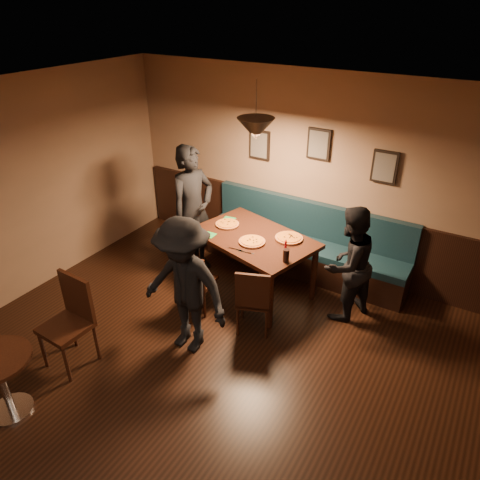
{
  "coord_description": "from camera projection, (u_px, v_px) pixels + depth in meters",
  "views": [
    {
      "loc": [
        2.12,
        -2.06,
        3.63
      ],
      "look_at": [
        -0.38,
        2.06,
        0.95
      ],
      "focal_mm": 33.5,
      "sensor_mm": 36.0,
      "label": 1
    }
  ],
  "objects": [
    {
      "name": "ceiling",
      "position": [
        125.0,
        138.0,
        2.9
      ],
      "size": [
        7.0,
        7.0,
        0.0
      ],
      "primitive_type": "plane",
      "rotation": [
        3.14,
        0.0,
        0.0
      ],
      "color": "silver",
      "rests_on": "ground"
    },
    {
      "name": "dining_table",
      "position": [
        253.0,
        264.0,
        6.03
      ],
      "size": [
        1.76,
        1.37,
        0.83
      ],
      "primitive_type": "cube",
      "rotation": [
        0.0,
        0.0,
        -0.26
      ],
      "color": "#331B0E",
      "rests_on": "floor"
    },
    {
      "name": "cafe_chair_far",
      "position": [
        65.0,
        326.0,
        4.76
      ],
      "size": [
        0.48,
        0.48,
        1.05
      ],
      "primitive_type": null,
      "rotation": [
        0.0,
        0.0,
        3.1
      ],
      "color": "#321A0D",
      "rests_on": "floor"
    },
    {
      "name": "diner_left",
      "position": [
        193.0,
        211.0,
        6.26
      ],
      "size": [
        0.61,
        0.78,
        1.89
      ],
      "primitive_type": "imported",
      "rotation": [
        0.0,
        0.0,
        1.31
      ],
      "color": "black",
      "rests_on": "floor"
    },
    {
      "name": "picture_left",
      "position": [
        260.0,
        145.0,
        6.44
      ],
      "size": [
        0.32,
        0.04,
        0.42
      ],
      "primitive_type": "cube",
      "color": "black",
      "rests_on": "wall_back"
    },
    {
      "name": "cafe_table",
      "position": [
        3.0,
        386.0,
        4.26
      ],
      "size": [
        0.87,
        0.87,
        0.69
      ],
      "primitive_type": "cylinder",
      "rotation": [
        0.0,
        0.0,
        -0.44
      ],
      "color": "black",
      "rests_on": "floor"
    },
    {
      "name": "picture_center",
      "position": [
        319.0,
        144.0,
        5.96
      ],
      "size": [
        0.32,
        0.04,
        0.42
      ],
      "primitive_type": "cube",
      "color": "black",
      "rests_on": "wall_back"
    },
    {
      "name": "tabasco_bottle",
      "position": [
        286.0,
        244.0,
        5.54
      ],
      "size": [
        0.04,
        0.04,
        0.13
      ],
      "primitive_type": "cylinder",
      "rotation": [
        0.0,
        0.0,
        -0.37
      ],
      "color": "#9C0512",
      "rests_on": "dining_table"
    },
    {
      "name": "chair_near_right",
      "position": [
        254.0,
        298.0,
        5.31
      ],
      "size": [
        0.52,
        0.52,
        0.9
      ],
      "primitive_type": null,
      "rotation": [
        0.0,
        0.0,
        0.38
      ],
      "color": "black",
      "rests_on": "floor"
    },
    {
      "name": "wall_back",
      "position": [
        317.0,
        175.0,
        6.2
      ],
      "size": [
        6.0,
        0.0,
        6.0
      ],
      "primitive_type": "plane",
      "rotation": [
        1.57,
        0.0,
        0.0
      ],
      "color": "#8C704F",
      "rests_on": "ground"
    },
    {
      "name": "chair_near_left",
      "position": [
        199.0,
        280.0,
        5.68
      ],
      "size": [
        0.42,
        0.42,
        0.86
      ],
      "primitive_type": null,
      "rotation": [
        0.0,
        0.0,
        0.11
      ],
      "color": "black",
      "rests_on": "floor"
    },
    {
      "name": "pizza_c",
      "position": [
        289.0,
        238.0,
        5.76
      ],
      "size": [
        0.44,
        0.44,
        0.04
      ],
      "primitive_type": "cylinder",
      "rotation": [
        0.0,
        0.0,
        -0.26
      ],
      "color": "orange",
      "rests_on": "dining_table"
    },
    {
      "name": "cutlery_set",
      "position": [
        240.0,
        251.0,
        5.51
      ],
      "size": [
        0.21,
        0.05,
        0.0
      ],
      "primitive_type": "cube",
      "rotation": [
        0.0,
        0.0,
        1.74
      ],
      "color": "silver",
      "rests_on": "dining_table"
    },
    {
      "name": "napkin_b",
      "position": [
        209.0,
        235.0,
        5.86
      ],
      "size": [
        0.15,
        0.15,
        0.01
      ],
      "primitive_type": "cube",
      "rotation": [
        0.0,
        0.0,
        0.02
      ],
      "color": "#1F772F",
      "rests_on": "dining_table"
    },
    {
      "name": "picture_right",
      "position": [
        385.0,
        167.0,
        5.62
      ],
      "size": [
        0.32,
        0.04,
        0.42
      ],
      "primitive_type": "cube",
      "color": "black",
      "rests_on": "wall_back"
    },
    {
      "name": "floor",
      "position": [
        162.0,
        427.0,
        4.26
      ],
      "size": [
        7.0,
        7.0,
        0.0
      ],
      "primitive_type": "plane",
      "color": "black",
      "rests_on": "ground"
    },
    {
      "name": "soda_glass",
      "position": [
        286.0,
        256.0,
        5.26
      ],
      "size": [
        0.1,
        0.1,
        0.16
      ],
      "primitive_type": "cylinder",
      "rotation": [
        0.0,
        0.0,
        0.36
      ],
      "color": "black",
      "rests_on": "dining_table"
    },
    {
      "name": "pizza_a",
      "position": [
        227.0,
        224.0,
        6.1
      ],
      "size": [
        0.33,
        0.33,
        0.04
      ],
      "primitive_type": "cylinder",
      "rotation": [
        0.0,
        0.0,
        -0.03
      ],
      "color": "orange",
      "rests_on": "dining_table"
    },
    {
      "name": "booth_bench",
      "position": [
        303.0,
        241.0,
        6.41
      ],
      "size": [
        3.0,
        0.6,
        1.0
      ],
      "primitive_type": null,
      "color": "#0F232D",
      "rests_on": "ground"
    },
    {
      "name": "diner_right",
      "position": [
        348.0,
        264.0,
        5.4
      ],
      "size": [
        0.82,
        0.9,
        1.5
      ],
      "primitive_type": "imported",
      "rotation": [
        0.0,
        0.0,
        -2.0
      ],
      "color": "black",
      "rests_on": "floor"
    },
    {
      "name": "napkin_a",
      "position": [
        229.0,
        219.0,
        6.26
      ],
      "size": [
        0.19,
        0.19,
        0.01
      ],
      "primitive_type": "cube",
      "rotation": [
        0.0,
        0.0,
        0.13
      ],
      "color": "#217F36",
      "rests_on": "dining_table"
    },
    {
      "name": "diner_front",
      "position": [
        185.0,
        287.0,
        4.86
      ],
      "size": [
        1.07,
        0.62,
        1.65
      ],
      "primitive_type": "imported",
      "rotation": [
        0.0,
        0.0,
        0.01
      ],
      "color": "black",
      "rests_on": "floor"
    },
    {
      "name": "pendant_lamp",
      "position": [
        256.0,
        129.0,
        5.14
      ],
      "size": [
        0.44,
        0.44,
        0.25
      ],
      "primitive_type": "cone",
      "rotation": [
        3.14,
        0.0,
        0.0
      ],
      "color": "black",
      "rests_on": "ceiling"
    },
    {
      "name": "wainscot",
      "position": [
        311.0,
        233.0,
        6.61
      ],
      "size": [
        5.88,
        0.06,
        1.0
      ],
      "primitive_type": "cube",
      "color": "black",
      "rests_on": "ground"
    },
    {
      "name": "pizza_b",
      "position": [
        252.0,
        241.0,
        5.68
      ],
      "size": [
        0.43,
        0.43,
        0.04
      ],
      "primitive_type": "cylinder",
      "rotation": [
        0.0,
        0.0,
        0.32
      ],
      "color": "orange",
      "rests_on": "dining_table"
    }
  ]
}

